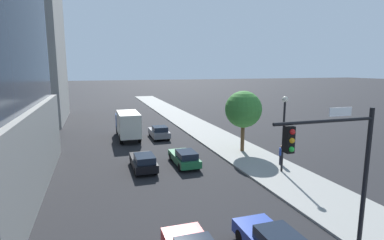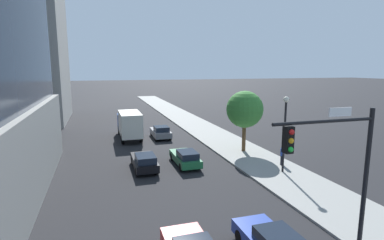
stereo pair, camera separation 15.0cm
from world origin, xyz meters
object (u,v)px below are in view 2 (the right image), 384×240
(car_gray, at_px, (161,132))
(box_truck, at_px, (129,123))
(street_tree, at_px, (245,110))
(car_green, at_px, (186,157))
(traffic_light_pole, at_px, (336,156))
(street_lamp, at_px, (285,123))
(car_black, at_px, (144,161))
(pedestrian_blue_shirt, at_px, (282,155))

(car_gray, distance_m, box_truck, 3.72)
(street_tree, xyz_separation_m, car_green, (-6.46, -2.13, -3.52))
(traffic_light_pole, relative_size, box_truck, 0.87)
(traffic_light_pole, bearing_deg, street_lamp, 66.85)
(car_green, bearing_deg, traffic_light_pole, -79.71)
(traffic_light_pole, distance_m, street_tree, 16.43)
(street_lamp, distance_m, car_gray, 16.33)
(traffic_light_pole, xyz_separation_m, car_green, (-2.51, 13.82, -3.82))
(car_green, bearing_deg, street_tree, 18.24)
(street_lamp, relative_size, box_truck, 0.80)
(street_tree, bearing_deg, street_lamp, -88.32)
(traffic_light_pole, distance_m, car_black, 15.43)
(car_black, bearing_deg, pedestrian_blue_shirt, -13.34)
(traffic_light_pole, xyz_separation_m, car_black, (-5.97, 13.71, -3.79))
(street_tree, relative_size, box_truck, 0.80)
(car_gray, bearing_deg, pedestrian_blue_shirt, -60.15)
(car_green, relative_size, box_truck, 0.61)
(box_truck, bearing_deg, car_green, -72.89)
(street_lamp, distance_m, car_green, 8.50)
(traffic_light_pole, distance_m, street_lamp, 10.54)
(street_tree, xyz_separation_m, box_truck, (-9.93, 9.12, -2.40))
(car_gray, distance_m, pedestrian_blue_shirt, 15.14)
(street_lamp, relative_size, car_black, 1.34)
(traffic_light_pole, relative_size, street_lamp, 1.09)
(box_truck, xyz_separation_m, pedestrian_blue_shirt, (11.00, -13.97, -0.81))
(traffic_light_pole, xyz_separation_m, pedestrian_blue_shirt, (5.03, 11.10, -3.51))
(traffic_light_pole, distance_m, car_gray, 24.65)
(box_truck, bearing_deg, street_lamp, -56.70)
(street_lamp, distance_m, box_truck, 18.54)
(pedestrian_blue_shirt, bearing_deg, street_lamp, -121.99)
(street_tree, bearing_deg, car_gray, 127.95)
(street_tree, bearing_deg, car_black, -167.30)
(car_green, xyz_separation_m, pedestrian_blue_shirt, (7.54, -2.72, 0.31))
(street_lamp, height_order, street_tree, street_lamp)
(traffic_light_pole, bearing_deg, street_tree, 76.07)
(car_black, relative_size, box_truck, 0.60)
(street_tree, bearing_deg, traffic_light_pole, -103.93)
(car_black, bearing_deg, street_tree, 12.70)
(street_lamp, bearing_deg, street_tree, 91.68)
(car_green, xyz_separation_m, car_black, (-3.46, -0.11, 0.03))
(car_gray, bearing_deg, box_truck, 166.46)
(box_truck, distance_m, pedestrian_blue_shirt, 17.80)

